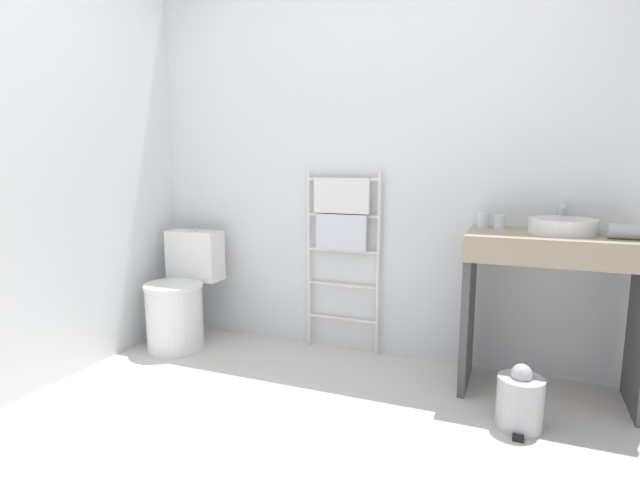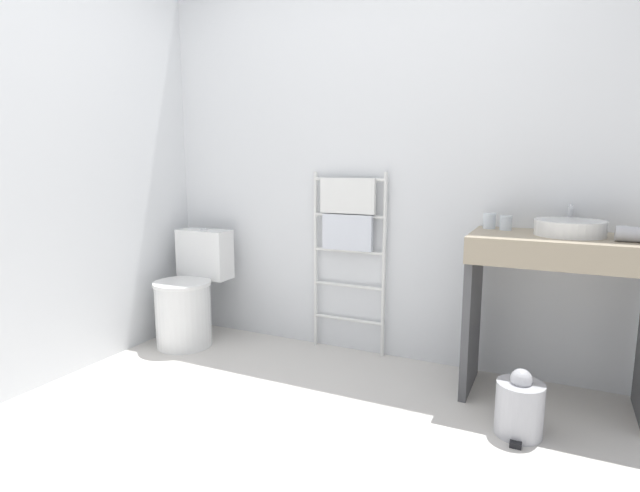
# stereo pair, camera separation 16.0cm
# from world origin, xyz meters

# --- Properties ---
(ground_plane) EXTENTS (12.00, 12.00, 0.00)m
(ground_plane) POSITION_xyz_m (0.00, 0.00, 0.00)
(ground_plane) COLOR silver
(wall_back) EXTENTS (3.28, 0.12, 2.45)m
(wall_back) POSITION_xyz_m (0.00, 1.52, 1.23)
(wall_back) COLOR silver
(wall_back) RESTS_ON ground_plane
(wall_side) EXTENTS (0.12, 2.16, 2.45)m
(wall_side) POSITION_xyz_m (-1.58, 0.73, 1.23)
(wall_side) COLOR silver
(wall_side) RESTS_ON ground_plane
(toilet) EXTENTS (0.39, 0.53, 0.79)m
(toilet) POSITION_xyz_m (-1.22, 1.09, 0.33)
(toilet) COLOR white
(toilet) RESTS_ON ground_plane
(towel_radiator) EXTENTS (0.51, 0.06, 1.19)m
(towel_radiator) POSITION_xyz_m (-0.17, 1.41, 0.84)
(towel_radiator) COLOR white
(towel_radiator) RESTS_ON ground_plane
(vanity_counter) EXTENTS (0.87, 0.50, 0.88)m
(vanity_counter) POSITION_xyz_m (1.07, 1.19, 0.59)
(vanity_counter) COLOR gray
(vanity_counter) RESTS_ON ground_plane
(sink_basin) EXTENTS (0.33, 0.33, 0.08)m
(sink_basin) POSITION_xyz_m (1.10, 1.24, 0.92)
(sink_basin) COLOR white
(sink_basin) RESTS_ON vanity_counter
(faucet) EXTENTS (0.02, 0.10, 0.14)m
(faucet) POSITION_xyz_m (1.10, 1.41, 0.98)
(faucet) COLOR silver
(faucet) RESTS_ON vanity_counter
(cup_near_wall) EXTENTS (0.07, 0.07, 0.08)m
(cup_near_wall) POSITION_xyz_m (0.70, 1.35, 0.92)
(cup_near_wall) COLOR silver
(cup_near_wall) RESTS_ON vanity_counter
(cup_near_edge) EXTENTS (0.06, 0.06, 0.08)m
(cup_near_edge) POSITION_xyz_m (0.79, 1.32, 0.92)
(cup_near_edge) COLOR silver
(cup_near_edge) RESTS_ON vanity_counter
(hair_dryer) EXTENTS (0.20, 0.17, 0.07)m
(hair_dryer) POSITION_xyz_m (1.37, 1.14, 0.92)
(hair_dryer) COLOR #B7B7BC
(hair_dryer) RESTS_ON vanity_counter
(trash_bin) EXTENTS (0.21, 0.25, 0.32)m
(trash_bin) POSITION_xyz_m (0.94, 0.78, 0.14)
(trash_bin) COLOR #B7B7BC
(trash_bin) RESTS_ON ground_plane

